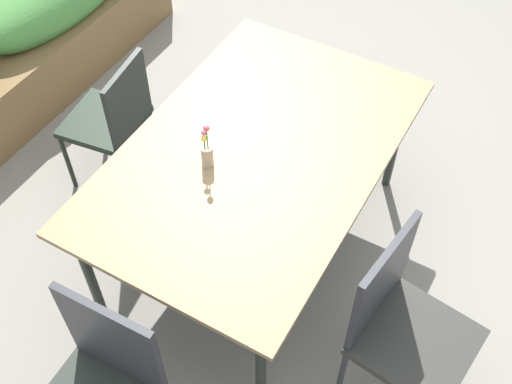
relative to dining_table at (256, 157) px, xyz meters
name	(u,v)px	position (x,y,z in m)	size (l,w,h in m)	color
ground_plane	(272,247)	(0.02, -0.09, -0.72)	(12.00, 12.00, 0.00)	gray
dining_table	(256,157)	(0.00, 0.00, 0.00)	(1.80, 1.16, 0.77)	#8C704C
chair_near_left	(402,321)	(-0.39, -0.94, -0.16)	(0.53, 0.53, 1.00)	#2E2E2A
chair_far_side	(114,117)	(0.05, 0.95, -0.21)	(0.47, 0.47, 0.88)	black
flower_vase	(207,151)	(-0.19, 0.15, 0.14)	(0.06, 0.06, 0.25)	tan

